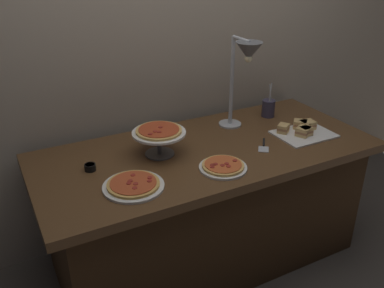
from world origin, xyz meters
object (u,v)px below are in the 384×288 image
object	(u,v)px
heat_lamp	(245,61)
pizza_plate_front	(223,166)
pizza_plate_raised_stand	(159,134)
utensil_holder	(268,108)
sauce_cup_near	(90,167)
serving_spatula	(264,146)
pizza_plate_center	(133,185)
sandwich_platter	(302,130)

from	to	relation	value
heat_lamp	pizza_plate_front	distance (m)	0.63
pizza_plate_raised_stand	utensil_holder	xyz separation A→B (m)	(0.85, 0.17, -0.06)
utensil_holder	heat_lamp	bearing A→B (deg)	-156.07
sauce_cup_near	serving_spatula	world-z (taller)	sauce_cup_near
pizza_plate_center	serving_spatula	world-z (taller)	pizza_plate_center
pizza_plate_front	utensil_holder	bearing A→B (deg)	36.34
sandwich_platter	pizza_plate_front	bearing A→B (deg)	-167.40
sandwich_platter	pizza_plate_raised_stand	bearing A→B (deg)	169.87
heat_lamp	sandwich_platter	world-z (taller)	heat_lamp
heat_lamp	utensil_holder	bearing A→B (deg)	23.93
pizza_plate_raised_stand	heat_lamp	bearing A→B (deg)	3.64
serving_spatula	pizza_plate_raised_stand	bearing A→B (deg)	161.42
pizza_plate_raised_stand	sandwich_platter	distance (m)	0.88
heat_lamp	serving_spatula	bearing A→B (deg)	-89.11
pizza_plate_center	serving_spatula	xyz separation A→B (m)	(0.80, 0.07, -0.01)
pizza_plate_raised_stand	utensil_holder	bearing A→B (deg)	11.16
pizza_plate_center	pizza_plate_raised_stand	world-z (taller)	pizza_plate_raised_stand
sandwich_platter	utensil_holder	xyz separation A→B (m)	(-0.01, 0.32, 0.04)
pizza_plate_front	sauce_cup_near	xyz separation A→B (m)	(-0.60, 0.30, 0.01)
pizza_plate_raised_stand	sauce_cup_near	size ratio (longest dim) A/B	5.01
heat_lamp	pizza_plate_raised_stand	world-z (taller)	heat_lamp
sandwich_platter	utensil_holder	size ratio (longest dim) A/B	1.46
pizza_plate_front	pizza_plate_raised_stand	distance (m)	0.38
pizza_plate_front	pizza_plate_raised_stand	world-z (taller)	pizza_plate_raised_stand
heat_lamp	pizza_plate_front	bearing A→B (deg)	-135.05
pizza_plate_center	sauce_cup_near	world-z (taller)	sauce_cup_near
pizza_plate_center	sandwich_platter	bearing A→B (deg)	5.21
utensil_holder	pizza_plate_front	bearing A→B (deg)	-143.66
pizza_plate_front	heat_lamp	bearing A→B (deg)	44.95
pizza_plate_front	pizza_plate_center	world-z (taller)	same
sauce_cup_near	pizza_plate_center	bearing A→B (deg)	-62.13
pizza_plate_raised_stand	sauce_cup_near	distance (m)	0.39
sandwich_platter	serving_spatula	world-z (taller)	sandwich_platter
sandwich_platter	sauce_cup_near	bearing A→B (deg)	172.92
sauce_cup_near	utensil_holder	world-z (taller)	utensil_holder
serving_spatula	pizza_plate_center	bearing A→B (deg)	-175.16
heat_lamp	utensil_holder	distance (m)	0.50
pizza_plate_center	serving_spatula	bearing A→B (deg)	4.84
serving_spatula	heat_lamp	bearing A→B (deg)	90.89
heat_lamp	pizza_plate_front	xyz separation A→B (m)	(-0.33, -0.33, -0.42)
heat_lamp	utensil_holder	world-z (taller)	heat_lamp
pizza_plate_center	sauce_cup_near	bearing A→B (deg)	117.87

